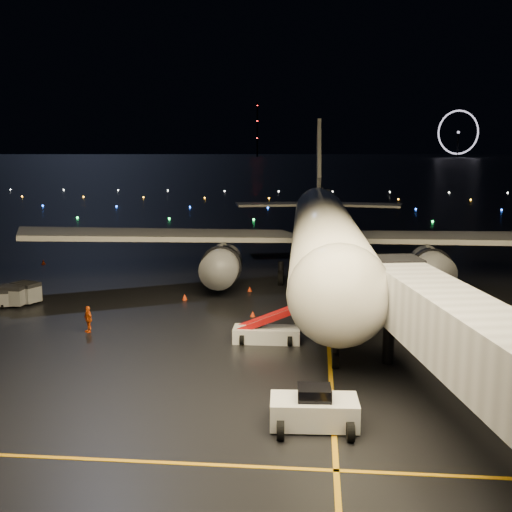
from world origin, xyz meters
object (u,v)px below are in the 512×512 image
Objects in this scene: pushback_tug at (314,407)px; baggage_cart_1 at (11,298)px; belt_loader at (267,319)px; crew_c at (88,319)px; baggage_cart_0 at (26,293)px; baggage_cart_2 at (12,296)px; airliner at (324,197)px.

baggage_cart_1 is (-24.74, 20.41, -0.22)m from pushback_tug.
belt_loader reaches higher than crew_c.
baggage_cart_2 is (-0.71, -1.10, -0.02)m from baggage_cart_0.
pushback_tug is at bearing -18.52° from baggage_cart_0.
pushback_tug reaches higher than baggage_cart_2.
baggage_cart_0 is at bearing 40.92° from baggage_cart_1.
airliner reaches higher than baggage_cart_0.
airliner is at bearing 48.68° from baggage_cart_0.
crew_c is at bearing -132.21° from airliner.
baggage_cart_2 is at bearing 137.54° from pushback_tug.
airliner reaches higher than belt_loader.
baggage_cart_0 is at bearing -177.44° from crew_c.
airliner is 32.59× the size of baggage_cart_1.
pushback_tug is 32.13m from baggage_cart_2.
crew_c is at bearing 135.86° from pushback_tug.
crew_c is at bearing -19.73° from baggage_cart_0.
pushback_tug is at bearing -38.68° from baggage_cart_2.
baggage_cart_0 reaches higher than baggage_cart_1.
baggage_cart_1 is (-8.76, 6.34, -0.20)m from crew_c.
baggage_cart_1 is at bearing -170.14° from crew_c.
baggage_cart_0 is 1.31m from baggage_cart_2.
airliner is 26.43m from crew_c.
pushback_tug is at bearing -57.63° from baggage_cart_1.
crew_c is at bearing -54.00° from baggage_cart_1.
baggage_cart_1 is 0.85× the size of baggage_cart_2.
pushback_tug is 1.93× the size of baggage_cart_0.
pushback_tug is 21.29m from crew_c.
baggage_cart_1 is (-0.72, -1.21, -0.15)m from baggage_cart_0.
baggage_cart_1 is at bearing -154.43° from airliner.
belt_loader is at bearing -18.32° from baggage_cart_2.
airliner is at bearing 78.22° from belt_loader.
baggage_cart_2 is at bearing 62.18° from baggage_cart_1.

